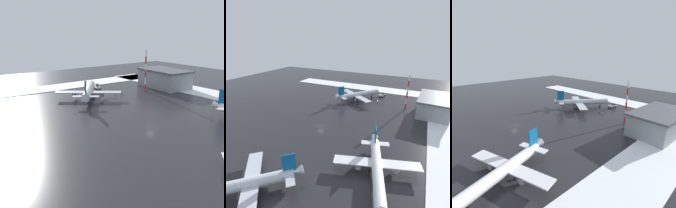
{
  "view_description": "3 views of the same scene",
  "coord_description": "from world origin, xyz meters",
  "views": [
    {
      "loc": [
        -57.56,
        55.77,
        28.58
      ],
      "look_at": [
        19.53,
        0.12,
        2.44
      ],
      "focal_mm": 45.0,
      "sensor_mm": 36.0,
      "label": 1
    },
    {
      "loc": [
        -57.3,
        -36.64,
        36.85
      ],
      "look_at": [
        16.22,
        -0.5,
        4.85
      ],
      "focal_mm": 28.0,
      "sensor_mm": 36.0,
      "label": 2
    },
    {
      "loc": [
        -31.12,
        -64.74,
        29.73
      ],
      "look_at": [
        24.92,
        -4.28,
        5.39
      ],
      "focal_mm": 28.0,
      "sensor_mm": 36.0,
      "label": 3
    }
  ],
  "objects": [
    {
      "name": "antenna_mast",
      "position": [
        36.28,
        -30.83,
        9.49
      ],
      "size": [
        0.7,
        0.7,
        18.97
      ],
      "color": "red",
      "rests_on": "ground_plane"
    },
    {
      "name": "snow_bank_right",
      "position": [
        67.0,
        0.0,
        0.14
      ],
      "size": [
        14.0,
        116.0,
        0.28
      ],
      "primitive_type": "cube",
      "color": "white",
      "rests_on": "ground_plane"
    },
    {
      "name": "airplane_foreground_jet",
      "position": [
        40.14,
        -2.78,
        3.21
      ],
      "size": [
        27.89,
        24.29,
        9.7
      ],
      "rotation": [
        0.0,
        0.0,
        5.65
      ],
      "color": "silver",
      "rests_on": "ground_plane"
    },
    {
      "name": "cargo_hangar",
      "position": [
        37.16,
        -44.14,
        4.44
      ],
      "size": [
        25.91,
        16.57,
        8.8
      ],
      "rotation": [
        0.0,
        0.0,
        -0.06
      ],
      "color": "gray",
      "rests_on": "ground_plane"
    },
    {
      "name": "airplane_parked_portside",
      "position": [
        -38.44,
        -1.37,
        3.02
      ],
      "size": [
        23.96,
        24.24,
        9.14
      ],
      "rotation": [
        0.0,
        0.0,
        2.35
      ],
      "color": "silver",
      "rests_on": "ground_plane"
    },
    {
      "name": "ground_plane",
      "position": [
        0.0,
        0.0,
        0.0
      ],
      "size": [
        240.0,
        240.0,
        0.0
      ],
      "primitive_type": "plane",
      "color": "#232326"
    },
    {
      "name": "ground_crew_near_tug",
      "position": [
        37.59,
        -18.12,
        0.97
      ],
      "size": [
        0.36,
        0.36,
        1.71
      ],
      "rotation": [
        0.0,
        0.0,
        4.87
      ],
      "color": "black",
      "rests_on": "ground_plane"
    },
    {
      "name": "airplane_parked_starboard",
      "position": [
        -17.65,
        -29.25,
        2.97
      ],
      "size": [
        29.5,
        24.86,
        8.98
      ],
      "rotation": [
        0.0,
        0.0,
        3.45
      ],
      "color": "white",
      "rests_on": "ground_plane"
    },
    {
      "name": "ground_crew_beside_wing",
      "position": [
        39.46,
        -5.12,
        0.97
      ],
      "size": [
        0.36,
        0.36,
        1.71
      ],
      "rotation": [
        0.0,
        0.0,
        6.03
      ],
      "color": "black",
      "rests_on": "ground_plane"
    },
    {
      "name": "pushback_tug",
      "position": [
        52.19,
        -14.87,
        1.28
      ],
      "size": [
        5.09,
        3.75,
        2.5
      ],
      "rotation": [
        0.0,
        0.0,
        5.9
      ],
      "color": "silver",
      "rests_on": "ground_plane"
    },
    {
      "name": "ground_crew_by_nose_gear",
      "position": [
        38.84,
        -15.51,
        0.97
      ],
      "size": [
        0.36,
        0.36,
        1.71
      ],
      "rotation": [
        0.0,
        0.0,
        4.03
      ],
      "color": "black",
      "rests_on": "ground_plane"
    }
  ]
}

